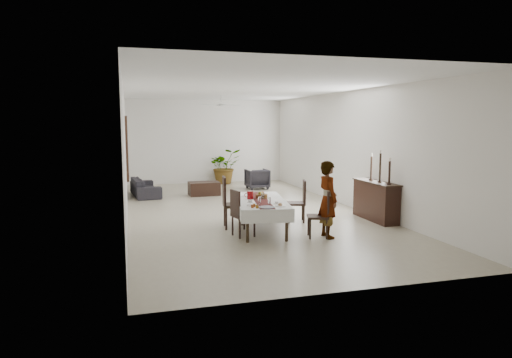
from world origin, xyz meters
The scene contains 88 objects.
floor centered at (0.00, 0.00, 0.00)m, with size 6.00×12.00×0.00m, color #AFA68B.
ceiling centered at (0.00, 0.00, 3.20)m, with size 6.00×12.00×0.02m, color white.
wall_back centered at (0.00, 6.00, 1.60)m, with size 6.00×0.02×3.20m, color white.
wall_front centered at (0.00, -6.00, 1.60)m, with size 6.00×0.02×3.20m, color white.
wall_left centered at (-3.00, 0.00, 1.60)m, with size 0.02×12.00×3.20m, color white.
wall_right centered at (3.00, 0.00, 1.60)m, with size 0.02×12.00×3.20m, color white.
dining_table_top centered at (-0.18, -2.17, 0.64)m, with size 0.88×2.12×0.04m, color black.
table_leg_fl centered at (-0.73, -3.10, 0.31)m, with size 0.06×0.06×0.62m, color black.
table_leg_fr centered at (0.04, -3.22, 0.31)m, with size 0.06×0.06×0.62m, color black.
table_leg_bl centered at (-0.41, -1.11, 0.31)m, with size 0.06×0.06×0.62m, color black.
table_leg_br centered at (0.36, -1.24, 0.31)m, with size 0.06×0.06×0.62m, color black.
tablecloth_top centered at (-0.18, -2.17, 0.67)m, with size 1.04×2.28×0.01m, color white.
tablecloth_drape_left centered at (-0.69, -2.09, 0.54)m, with size 0.01×2.28×0.26m, color silver.
tablecloth_drape_right centered at (0.33, -2.25, 0.54)m, with size 0.01×2.28×0.26m, color white.
tablecloth_drape_near centered at (-0.36, -3.29, 0.54)m, with size 1.04×0.01×0.26m, color white.
tablecloth_drape_far centered at (0.00, -1.05, 0.54)m, with size 1.04×0.01×0.26m, color white.
table_runner centered at (-0.18, -2.17, 0.67)m, with size 0.31×2.21×0.00m, color maroon.
red_pitcher centered at (-0.38, -2.00, 0.76)m, with size 0.13×0.13×0.18m, color maroon.
pitcher_handle centered at (-0.45, -1.99, 0.76)m, with size 0.11×0.11×0.02m, color maroon.
wine_glass_near centered at (-0.17, -2.75, 0.75)m, with size 0.06×0.06×0.15m, color white.
wine_glass_mid centered at (-0.35, -2.63, 0.75)m, with size 0.06×0.06×0.15m, color white.
wine_glass_far centered at (-0.13, -2.13, 0.75)m, with size 0.06×0.06×0.15m, color silver.
teacup_right centered at (-0.01, -2.73, 0.70)m, with size 0.08×0.08×0.05m, color white.
saucer_right centered at (-0.01, -2.73, 0.68)m, with size 0.13×0.13×0.01m, color white.
teacup_left centered at (-0.49, -2.43, 0.70)m, with size 0.08×0.08×0.05m, color silver.
saucer_left centered at (-0.49, -2.43, 0.68)m, with size 0.13×0.13×0.01m, color white.
plate_near_right centered at (-0.02, -3.00, 0.68)m, with size 0.21×0.21×0.01m, color white.
bread_near_right centered at (-0.02, -3.00, 0.70)m, with size 0.08×0.08×0.08m, color tan.
plate_near_left centered at (-0.55, -2.78, 0.68)m, with size 0.21×0.21×0.01m, color silver.
plate_far_left centered at (-0.39, -1.65, 0.68)m, with size 0.21×0.21×0.01m, color white.
serving_tray centered at (-0.33, -3.08, 0.68)m, with size 0.32×0.32×0.02m, color #47474C.
jam_jar_a centered at (-0.53, -3.08, 0.70)m, with size 0.06×0.06×0.07m, color #8D5714.
jam_jar_b centered at (-0.60, -3.01, 0.70)m, with size 0.06×0.06×0.07m, color #8B3C14.
jam_jar_c centered at (-0.55, -2.93, 0.70)m, with size 0.06×0.06×0.07m, color brown.
fruit_basket centered at (-0.10, -1.96, 0.72)m, with size 0.26×0.26×0.09m, color brown.
fruit_red centered at (-0.08, -1.95, 0.78)m, with size 0.08×0.08×0.08m, color maroon.
fruit_green centered at (-0.14, -1.93, 0.78)m, with size 0.07×0.07×0.07m, color olive.
fruit_yellow centered at (-0.11, -2.00, 0.78)m, with size 0.07×0.07×0.07m, color yellow.
chair_right_near_seat centered at (0.76, -3.09, 0.43)m, with size 0.41×0.41×0.05m, color black.
chair_right_near_leg_fl centered at (0.87, -3.30, 0.20)m, with size 0.04×0.04×0.41m, color black.
chair_right_near_leg_fr centered at (0.97, -2.97, 0.20)m, with size 0.04×0.04×0.41m, color black.
chair_right_near_leg_bl centered at (0.55, -3.20, 0.20)m, with size 0.04×0.04×0.41m, color black.
chair_right_near_leg_br centered at (0.65, -2.88, 0.20)m, with size 0.04×0.04×0.41m, color black.
chair_right_near_back centered at (0.94, -3.14, 0.71)m, with size 0.41×0.04×0.52m, color black.
chair_right_far_seat centered at (0.86, -1.58, 0.44)m, with size 0.42×0.42×0.05m, color black.
chair_right_far_leg_fl centered at (0.98, -1.79, 0.21)m, with size 0.04×0.04×0.42m, color black.
chair_right_far_leg_fr centered at (1.07, -1.46, 0.21)m, with size 0.04×0.04×0.42m, color black.
chair_right_far_leg_bl centered at (0.65, -1.70, 0.21)m, with size 0.04×0.04×0.42m, color black.
chair_right_far_leg_br centered at (0.74, -1.37, 0.21)m, with size 0.04×0.04×0.42m, color black.
chair_right_far_back centered at (1.04, -1.63, 0.73)m, with size 0.42×0.04×0.53m, color black.
chair_left_near_seat centered at (-0.68, -2.58, 0.43)m, with size 0.41×0.41×0.05m, color black.
chair_left_near_leg_fl centered at (-0.88, -2.45, 0.20)m, with size 0.04×0.04×0.41m, color black.
chair_left_near_leg_fr centered at (-0.80, -2.78, 0.20)m, with size 0.04×0.04×0.41m, color black.
chair_left_near_leg_bl centered at (-0.55, -2.38, 0.20)m, with size 0.04×0.04×0.41m, color black.
chair_left_near_leg_br centered at (-0.48, -2.71, 0.20)m, with size 0.04×0.04×0.41m, color black.
chair_left_near_back centered at (-0.86, -2.62, 0.71)m, with size 0.41×0.04×0.52m, color black.
chair_left_far_seat centered at (-0.69, -1.79, 0.51)m, with size 0.49×0.49×0.06m, color black.
chair_left_far_leg_fl centered at (-0.86, -1.57, 0.24)m, with size 0.05×0.05×0.48m, color black.
chair_left_far_leg_fr centered at (-0.91, -1.96, 0.24)m, with size 0.05×0.05×0.48m, color black.
chair_left_far_leg_bl centered at (-0.47, -1.62, 0.24)m, with size 0.05×0.05×0.48m, color black.
chair_left_far_leg_br centered at (-0.51, -2.01, 0.24)m, with size 0.05×0.05×0.48m, color black.
chair_left_far_back centered at (-0.91, -1.76, 0.84)m, with size 0.49×0.04×0.62m, color black.
woman centered at (0.96, -3.14, 0.79)m, with size 0.57×0.38×1.57m, color #94969C.
sideboard_body centered at (2.78, -1.91, 0.45)m, with size 0.40×1.51×0.91m, color black.
sideboard_top centered at (2.78, -1.91, 0.92)m, with size 0.44×1.57×0.03m, color black.
candlestick_near_base centered at (2.78, -2.46, 0.95)m, with size 0.10×0.10×0.03m, color black.
candlestick_near_shaft centered at (2.78, -2.46, 1.22)m, with size 0.05×0.05×0.50m, color black.
candlestick_near_candle centered at (2.78, -2.46, 1.51)m, with size 0.04×0.04×0.08m, color white.
candlestick_mid_base centered at (2.78, -2.06, 0.95)m, with size 0.10×0.10×0.03m, color black.
candlestick_mid_shaft centered at (2.78, -2.06, 1.29)m, with size 0.05×0.05×0.65m, color black.
candlestick_mid_candle centered at (2.78, -2.06, 1.66)m, with size 0.04×0.04×0.08m, color beige.
candlestick_far_base centered at (2.78, -1.66, 0.95)m, with size 0.10×0.10×0.03m, color black.
candlestick_far_shaft centered at (2.78, -1.66, 1.24)m, with size 0.05×0.05×0.55m, color black.
candlestick_far_candle centered at (2.78, -1.66, 1.56)m, with size 0.04×0.04×0.08m, color white.
sofa centered at (-2.43, 3.34, 0.28)m, with size 1.91×0.75×0.56m, color #262328.
armchair centered at (1.45, 3.89, 0.35)m, with size 0.75×0.77×0.70m, color #2D2A2F.
coffee_table centered at (-0.60, 2.95, 0.22)m, with size 0.97×0.65×0.43m, color black.
potted_plant centered at (0.62, 5.53, 0.67)m, with size 1.21×1.05×1.34m, color #285923.
mirror_frame_near centered at (-2.96, 2.20, 1.60)m, with size 0.06×1.05×1.85m, color black.
mirror_glass_near centered at (-2.92, 2.20, 1.60)m, with size 0.01×0.90×1.70m, color silver.
mirror_frame_far centered at (-2.96, 4.30, 1.60)m, with size 0.06×1.05×1.85m, color black.
mirror_glass_far centered at (-2.92, 4.30, 1.60)m, with size 0.01×0.90×1.70m, color silver.
fan_rod centered at (0.00, 3.00, 3.10)m, with size 0.04×0.04×0.20m, color silver.
fan_hub centered at (0.00, 3.00, 2.90)m, with size 0.16×0.16×0.08m, color silver.
fan_blade_n centered at (0.00, 3.35, 2.90)m, with size 0.10×0.55×0.01m, color white.
fan_blade_s centered at (0.00, 2.65, 2.90)m, with size 0.10×0.55×0.01m, color white.
fan_blade_e centered at (0.35, 3.00, 2.90)m, with size 0.55×0.10×0.01m, color silver.
fan_blade_w centered at (-0.35, 3.00, 2.90)m, with size 0.55×0.10×0.01m, color silver.
Camera 1 is at (-2.93, -11.55, 2.35)m, focal length 32.00 mm.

